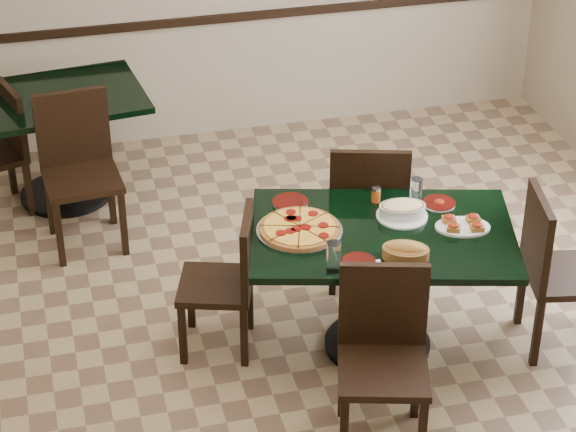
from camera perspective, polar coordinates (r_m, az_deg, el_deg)
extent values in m
plane|color=#917A53|center=(6.23, 1.07, -6.90)|extent=(5.50, 5.50, 0.00)
cube|color=black|center=(8.12, -3.95, 9.92)|extent=(5.00, 0.03, 0.06)
cube|color=black|center=(5.87, 4.84, -0.94)|extent=(1.55, 1.19, 0.04)
cylinder|color=black|center=(6.08, 4.69, -3.93)|extent=(0.12, 0.12, 0.71)
cylinder|color=black|center=(6.28, 4.55, -6.47)|extent=(0.59, 0.59, 0.03)
cube|color=black|center=(7.46, -11.76, 5.88)|extent=(1.21, 0.94, 0.04)
cylinder|color=black|center=(7.62, -11.46, 3.33)|extent=(0.12, 0.12, 0.71)
cylinder|color=black|center=(7.78, -11.21, 1.12)|extent=(0.61, 0.61, 0.03)
cube|color=black|center=(6.60, 4.02, 0.28)|extent=(0.55, 0.55, 0.04)
cube|color=black|center=(6.29, 4.16, 1.36)|extent=(0.44, 0.16, 0.48)
cube|color=black|center=(6.90, 5.51, -0.62)|extent=(0.05, 0.05, 0.44)
cube|color=black|center=(6.57, 5.69, -2.41)|extent=(0.05, 0.05, 0.44)
cube|color=black|center=(6.88, 2.28, -0.57)|extent=(0.05, 0.05, 0.44)
cube|color=black|center=(6.55, 2.29, -2.36)|extent=(0.05, 0.05, 0.44)
cube|color=black|center=(5.42, 4.86, -7.84)|extent=(0.53, 0.53, 0.04)
cube|color=black|center=(5.42, 4.87, -4.49)|extent=(0.42, 0.15, 0.46)
cube|color=black|center=(5.70, 2.79, -8.45)|extent=(0.05, 0.05, 0.42)
cube|color=black|center=(5.72, 6.53, -8.46)|extent=(0.05, 0.05, 0.42)
cube|color=black|center=(6.22, 14.05, -2.94)|extent=(0.51, 0.51, 0.04)
cube|color=black|center=(6.03, 12.55, -1.03)|extent=(0.12, 0.44, 0.47)
cube|color=black|center=(6.16, 12.54, -5.79)|extent=(0.05, 0.05, 0.43)
cube|color=black|center=(6.45, 11.75, -3.79)|extent=(0.05, 0.05, 0.43)
cube|color=black|center=(6.05, -3.70, -3.55)|extent=(0.49, 0.49, 0.04)
cube|color=black|center=(5.91, -2.08, -1.78)|extent=(0.15, 0.39, 0.42)
cube|color=black|center=(6.33, -4.96, -4.19)|extent=(0.05, 0.05, 0.38)
cube|color=black|center=(6.29, -1.97, -4.31)|extent=(0.05, 0.05, 0.38)
cube|color=black|center=(6.06, -5.37, -6.01)|extent=(0.05, 0.05, 0.38)
cube|color=black|center=(6.03, -2.24, -6.14)|extent=(0.05, 0.05, 0.38)
cube|color=black|center=(7.00, -10.41, 1.84)|extent=(0.49, 0.49, 0.04)
cube|color=black|center=(7.06, -10.89, 4.47)|extent=(0.45, 0.08, 0.49)
cube|color=black|center=(6.94, -11.54, -0.93)|extent=(0.04, 0.04, 0.45)
cube|color=black|center=(7.28, -12.01, 0.64)|extent=(0.04, 0.04, 0.45)
cube|color=black|center=(6.98, -8.36, -0.39)|extent=(0.04, 0.04, 0.45)
cube|color=black|center=(7.32, -8.98, 1.15)|extent=(0.04, 0.04, 0.45)
cube|color=black|center=(7.47, -13.81, 4.87)|extent=(0.16, 0.39, 0.43)
cube|color=black|center=(7.81, -13.89, 2.39)|extent=(0.05, 0.05, 0.39)
cube|color=black|center=(7.53, -13.03, 1.34)|extent=(0.05, 0.05, 0.39)
cylinder|color=#B2B2B9|center=(5.84, 0.59, -0.73)|extent=(0.45, 0.45, 0.01)
cylinder|color=#91611F|center=(5.83, 0.59, -0.63)|extent=(0.42, 0.42, 0.02)
cylinder|color=gold|center=(5.82, 0.59, -0.54)|extent=(0.37, 0.37, 0.01)
cylinder|color=silver|center=(5.99, 5.80, 0.01)|extent=(0.28, 0.28, 0.01)
ellipsoid|color=beige|center=(5.96, 5.84, 0.54)|extent=(0.24, 0.17, 0.04)
ellipsoid|color=#AF6F30|center=(5.63, 6.01, -1.68)|extent=(0.23, 0.17, 0.08)
cylinder|color=silver|center=(5.60, 3.61, -2.36)|extent=(0.17, 0.17, 0.01)
cylinder|color=#320503|center=(5.59, 3.62, -2.30)|extent=(0.17, 0.17, 0.00)
cylinder|color=silver|center=(6.12, 7.69, 0.63)|extent=(0.17, 0.17, 0.01)
cylinder|color=#320503|center=(6.12, 7.69, 0.69)|extent=(0.18, 0.18, 0.00)
ellipsoid|color=maroon|center=(6.12, 7.69, 0.71)|extent=(0.05, 0.05, 0.03)
cylinder|color=silver|center=(6.08, 0.11, 0.69)|extent=(0.19, 0.19, 0.01)
cylinder|color=#320503|center=(6.07, 0.11, 0.75)|extent=(0.20, 0.20, 0.00)
cube|color=white|center=(5.55, 4.10, -2.73)|extent=(0.17, 0.17, 0.00)
cube|color=#B2B2B9|center=(5.55, 4.30, -2.67)|extent=(0.03, 0.15, 0.00)
cylinder|color=white|center=(6.09, 6.52, 1.26)|extent=(0.07, 0.07, 0.15)
cylinder|color=white|center=(5.50, 2.33, -2.07)|extent=(0.07, 0.07, 0.16)
cylinder|color=#BF4C14|center=(6.10, 4.49, 1.05)|extent=(0.05, 0.05, 0.08)
cylinder|color=#B2B2B9|center=(6.08, 4.51, 1.39)|extent=(0.05, 0.05, 0.01)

